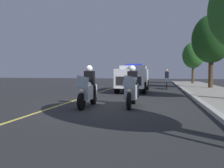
{
  "coord_description": "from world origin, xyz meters",
  "views": [
    {
      "loc": [
        8.82,
        2.11,
        1.42
      ],
      "look_at": [
        -0.53,
        0.0,
        0.9
      ],
      "focal_mm": 34.34,
      "sensor_mm": 36.0,
      "label": 1
    }
  ],
  "objects_px": {
    "police_motorcycle_lead_left": "(88,90)",
    "cyclist_background": "(167,79)",
    "tree_behind_suv": "(193,55)",
    "tree_far_back": "(212,39)",
    "police_suv": "(133,77)",
    "police_motorcycle_lead_right": "(132,90)"
  },
  "relations": [
    {
      "from": "tree_far_back",
      "to": "police_motorcycle_lead_right",
      "type": "bearing_deg",
      "value": -25.78
    },
    {
      "from": "police_suv",
      "to": "tree_behind_suv",
      "type": "relative_size",
      "value": 0.98
    },
    {
      "from": "police_motorcycle_lead_left",
      "to": "police_suv",
      "type": "xyz_separation_m",
      "value": [
        -7.35,
        0.96,
        0.37
      ]
    },
    {
      "from": "police_motorcycle_lead_left",
      "to": "tree_behind_suv",
      "type": "xyz_separation_m",
      "value": [
        -19.51,
        6.8,
        2.79
      ]
    },
    {
      "from": "police_motorcycle_lead_left",
      "to": "police_suv",
      "type": "relative_size",
      "value": 0.44
    },
    {
      "from": "police_motorcycle_lead_left",
      "to": "tree_far_back",
      "type": "bearing_deg",
      "value": 148.56
    },
    {
      "from": "police_motorcycle_lead_left",
      "to": "tree_far_back",
      "type": "xyz_separation_m",
      "value": [
        -11.73,
        7.17,
        3.59
      ]
    },
    {
      "from": "police_motorcycle_lead_left",
      "to": "police_motorcycle_lead_right",
      "type": "bearing_deg",
      "value": 105.77
    },
    {
      "from": "police_motorcycle_lead_left",
      "to": "cyclist_background",
      "type": "xyz_separation_m",
      "value": [
        -10.4,
        3.43,
        0.14
      ]
    },
    {
      "from": "police_motorcycle_lead_left",
      "to": "cyclist_background",
      "type": "bearing_deg",
      "value": 161.75
    },
    {
      "from": "cyclist_background",
      "to": "tree_behind_suv",
      "type": "relative_size",
      "value": 0.35
    },
    {
      "from": "cyclist_background",
      "to": "tree_behind_suv",
      "type": "xyz_separation_m",
      "value": [
        -9.1,
        3.37,
        2.64
      ]
    },
    {
      "from": "tree_far_back",
      "to": "tree_behind_suv",
      "type": "bearing_deg",
      "value": -177.22
    },
    {
      "from": "tree_behind_suv",
      "to": "tree_far_back",
      "type": "bearing_deg",
      "value": 2.78
    },
    {
      "from": "police_motorcycle_lead_left",
      "to": "tree_behind_suv",
      "type": "bearing_deg",
      "value": 160.79
    },
    {
      "from": "police_suv",
      "to": "tree_far_back",
      "type": "distance_m",
      "value": 8.26
    },
    {
      "from": "cyclist_background",
      "to": "tree_behind_suv",
      "type": "bearing_deg",
      "value": 159.71
    },
    {
      "from": "police_suv",
      "to": "tree_behind_suv",
      "type": "height_order",
      "value": "tree_behind_suv"
    },
    {
      "from": "police_motorcycle_lead_left",
      "to": "tree_behind_suv",
      "type": "relative_size",
      "value": 0.43
    },
    {
      "from": "tree_far_back",
      "to": "tree_behind_suv",
      "type": "xyz_separation_m",
      "value": [
        -7.77,
        -0.38,
        -0.8
      ]
    },
    {
      "from": "police_motorcycle_lead_right",
      "to": "cyclist_background",
      "type": "xyz_separation_m",
      "value": [
        -9.91,
        1.69,
        0.14
      ]
    },
    {
      "from": "police_motorcycle_lead_left",
      "to": "police_suv",
      "type": "distance_m",
      "value": 7.43
    }
  ]
}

